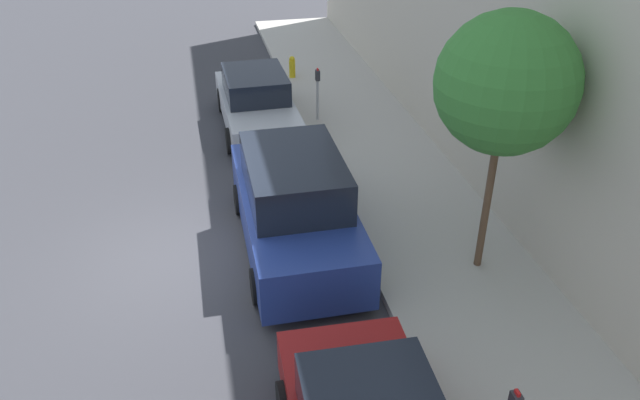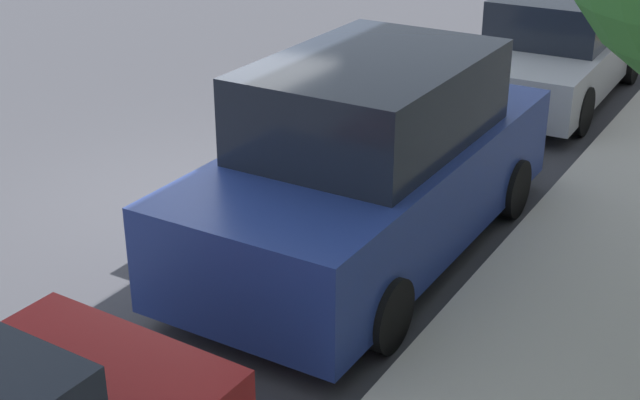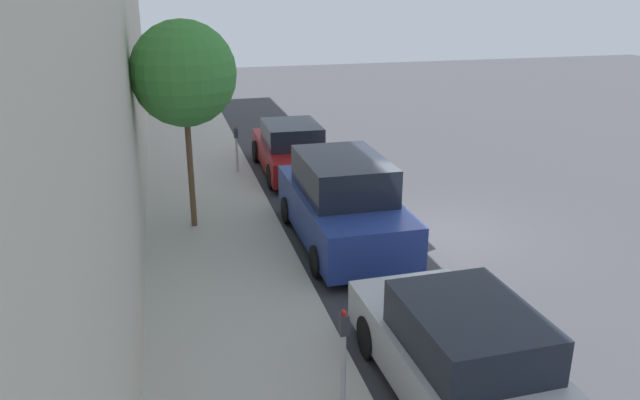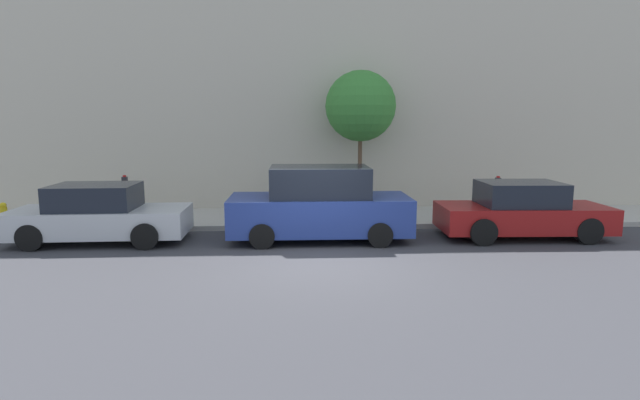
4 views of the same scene
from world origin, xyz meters
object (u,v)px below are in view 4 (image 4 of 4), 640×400
at_px(parked_sedan_nearest, 522,212).
at_px(parked_suv_second, 320,206).
at_px(parking_meter_far, 126,194).
at_px(street_tree, 361,106).
at_px(parked_sedan_third, 99,215).
at_px(fire_hydrant, 4,214).
at_px(parking_meter_near, 497,193).

xyz_separation_m(parked_sedan_nearest, parked_suv_second, (0.02, 5.54, 0.21)).
bearing_deg(parking_meter_far, parked_suv_second, -106.16).
xyz_separation_m(parking_meter_far, street_tree, (1.52, -7.14, 2.61)).
bearing_deg(parking_meter_far, parked_sedan_third, 174.80).
xyz_separation_m(parked_sedan_nearest, street_tree, (3.17, 4.06, 2.93)).
height_order(parked_sedan_nearest, parked_sedan_third, same).
distance_m(parked_sedan_third, fire_hydrant, 3.69).
bearing_deg(parking_meter_far, street_tree, -78.01).
bearing_deg(parked_sedan_third, parked_sedan_nearest, -90.00).
height_order(parked_sedan_third, parking_meter_far, parking_meter_far).
xyz_separation_m(parked_sedan_nearest, parking_meter_far, (1.66, 11.20, 0.32)).
height_order(parking_meter_far, street_tree, street_tree).
xyz_separation_m(parked_sedan_nearest, parked_sedan_third, (0.00, 11.35, 0.00)).
distance_m(parking_meter_far, street_tree, 7.75).
bearing_deg(parking_meter_far, parking_meter_near, -90.00).
height_order(parking_meter_far, fire_hydrant, parking_meter_far).
distance_m(parked_sedan_nearest, parking_meter_far, 11.33).
distance_m(parking_meter_near, fire_hydrant, 14.68).
xyz_separation_m(parked_sedan_third, parking_meter_near, (1.66, -11.33, 0.27)).
relative_size(parked_suv_second, street_tree, 1.03).
xyz_separation_m(parked_sedan_nearest, parking_meter_near, (1.66, 0.02, 0.27)).
relative_size(parking_meter_near, parking_meter_far, 0.94).
distance_m(street_tree, fire_hydrant, 11.21).
relative_size(parked_sedan_third, parking_meter_far, 3.12).
height_order(parked_sedan_nearest, parked_suv_second, parked_suv_second).
bearing_deg(parked_suv_second, fire_hydrant, 80.44).
relative_size(parked_suv_second, fire_hydrant, 6.96).
bearing_deg(parked_sedan_third, parked_suv_second, -89.85).
height_order(parked_sedan_nearest, parking_meter_far, parking_meter_far).
bearing_deg(street_tree, parked_suv_second, 154.88).
xyz_separation_m(parking_meter_near, fire_hydrant, (-0.10, 14.67, -0.50)).
height_order(parked_suv_second, parking_meter_far, parked_suv_second).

